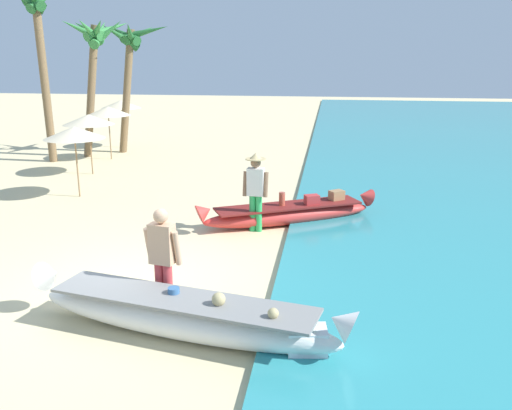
{
  "coord_description": "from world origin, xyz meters",
  "views": [
    {
      "loc": [
        3.34,
        -8.25,
        3.86
      ],
      "look_at": [
        1.9,
        2.2,
        0.9
      ],
      "focal_mm": 38.87,
      "sensor_mm": 36.0,
      "label": 1
    }
  ],
  "objects": [
    {
      "name": "boat_white_foreground",
      "position": [
        1.39,
        -1.48,
        0.31
      ],
      "size": [
        4.83,
        1.67,
        0.86
      ],
      "color": "white",
      "rests_on": "ground"
    },
    {
      "name": "palm_tree_tall_inland",
      "position": [
        -4.18,
        12.25,
        3.9
      ],
      "size": [
        2.7,
        2.68,
        4.91
      ],
      "color": "brown",
      "rests_on": "ground"
    },
    {
      "name": "person_tourist_customer",
      "position": [
        0.93,
        -0.84,
        0.93
      ],
      "size": [
        0.58,
        0.32,
        1.66
      ],
      "color": "#B2383D",
      "rests_on": "ground"
    },
    {
      "name": "palm_tree_mid_cluster",
      "position": [
        -6.6,
        10.17,
        4.85
      ],
      "size": [
        2.86,
        2.37,
        6.18
      ],
      "color": "brown",
      "rests_on": "ground"
    },
    {
      "name": "parasol_row_2",
      "position": [
        -4.63,
        10.82,
        1.75
      ],
      "size": [
        1.6,
        1.6,
        1.91
      ],
      "color": "#8E6B47",
      "rests_on": "ground"
    },
    {
      "name": "person_vendor_hatted",
      "position": [
        1.75,
        3.28,
        1.01
      ],
      "size": [
        0.56,
        0.44,
        1.75
      ],
      "color": "green",
      "rests_on": "ground"
    },
    {
      "name": "cooler_box",
      "position": [
        3.13,
        -1.81,
        0.21
      ],
      "size": [
        0.54,
        0.44,
        0.42
      ],
      "primitive_type": "cube",
      "rotation": [
        0.0,
        0.0,
        0.12
      ],
      "color": "silver",
      "rests_on": "ground"
    },
    {
      "name": "boat_red_midground",
      "position": [
        2.44,
        3.9,
        0.26
      ],
      "size": [
        4.06,
        2.45,
        0.76
      ],
      "color": "red",
      "rests_on": "ground"
    },
    {
      "name": "parasol_row_1",
      "position": [
        -4.25,
        8.33,
        1.75
      ],
      "size": [
        1.6,
        1.6,
        1.91
      ],
      "color": "#8E6B47",
      "rests_on": "ground"
    },
    {
      "name": "palm_tree_leaning_seaward",
      "position": [
        -5.11,
        11.25,
        4.06
      ],
      "size": [
        2.21,
        2.52,
        5.04
      ],
      "color": "brown",
      "rests_on": "ground"
    },
    {
      "name": "ground_plane",
      "position": [
        0.0,
        0.0,
        0.0
      ],
      "size": [
        80.0,
        80.0,
        0.0
      ],
      "primitive_type": "plane",
      "color": "beige"
    },
    {
      "name": "parasol_row_0",
      "position": [
        -3.42,
        5.58,
        1.75
      ],
      "size": [
        1.6,
        1.6,
        1.91
      ],
      "color": "#8E6B47",
      "rests_on": "ground"
    },
    {
      "name": "parasol_row_3",
      "position": [
        -5.11,
        13.33,
        1.75
      ],
      "size": [
        1.6,
        1.6,
        1.91
      ],
      "color": "#8E6B47",
      "rests_on": "ground"
    }
  ]
}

